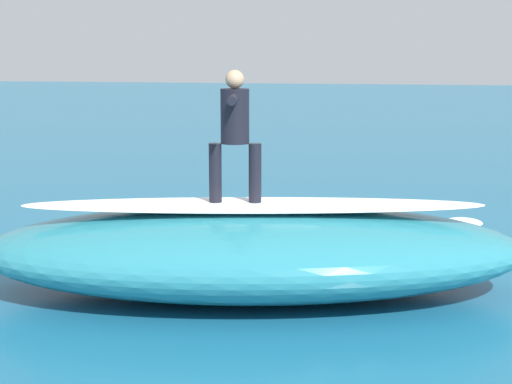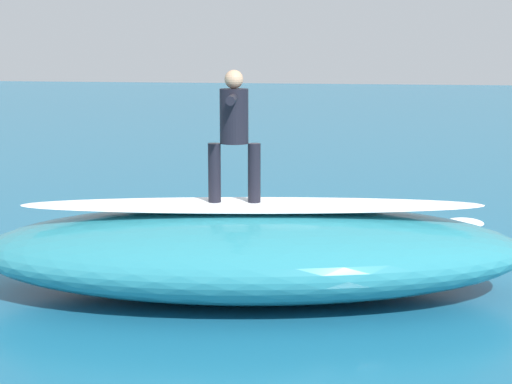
{
  "view_description": "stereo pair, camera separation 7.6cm",
  "coord_description": "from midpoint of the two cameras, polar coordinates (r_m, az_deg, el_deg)",
  "views": [
    {
      "loc": [
        -2.4,
        12.49,
        3.12
      ],
      "look_at": [
        -0.25,
        1.08,
        1.05
      ],
      "focal_mm": 56.54,
      "sensor_mm": 36.0,
      "label": 1
    },
    {
      "loc": [
        -2.48,
        12.48,
        3.12
      ],
      "look_at": [
        -0.25,
        1.08,
        1.05
      ],
      "focal_mm": 56.54,
      "sensor_mm": 36.0,
      "label": 2
    }
  ],
  "objects": [
    {
      "name": "wave_crest",
      "position": [
        10.37,
        -0.4,
        -4.18
      ],
      "size": [
        7.4,
        4.25,
        1.12
      ],
      "primitive_type": "ellipsoid",
      "rotation": [
        0.0,
        0.0,
        0.19
      ],
      "color": "teal",
      "rests_on": "ground_plane"
    },
    {
      "name": "surfer_riding",
      "position": [
        10.1,
        -1.72,
        4.68
      ],
      "size": [
        0.66,
        1.58,
        1.67
      ],
      "rotation": [
        0.0,
        0.0,
        0.17
      ],
      "color": "black",
      "rests_on": "surfboard_riding"
    },
    {
      "name": "foam_patch_near",
      "position": [
        14.87,
        14.34,
        -2.09
      ],
      "size": [
        0.8,
        0.85,
        0.11
      ],
      "primitive_type": "ellipsoid",
      "rotation": [
        0.0,
        0.0,
        1.78
      ],
      "color": "white",
      "rests_on": "ground_plane"
    },
    {
      "name": "foam_patch_mid",
      "position": [
        15.52,
        -8.03,
        -1.43
      ],
      "size": [
        0.68,
        0.63,
        0.08
      ],
      "primitive_type": "ellipsoid",
      "rotation": [
        0.0,
        0.0,
        2.58
      ],
      "color": "white",
      "rests_on": "ground_plane"
    },
    {
      "name": "wave_foam_lip",
      "position": [
        10.24,
        -0.41,
        -0.94
      ],
      "size": [
        6.01,
        2.15,
        0.08
      ],
      "primitive_type": "ellipsoid",
      "rotation": [
        0.0,
        0.0,
        0.19
      ],
      "color": "white",
      "rests_on": "wave_crest"
    },
    {
      "name": "surfboard_riding",
      "position": [
        10.24,
        -1.69,
        -0.95
      ],
      "size": [
        2.3,
        0.83,
        0.08
      ],
      "primitive_type": "ellipsoid",
      "rotation": [
        0.0,
        0.0,
        0.17
      ],
      "color": "#EAE5C6",
      "rests_on": "wave_crest"
    },
    {
      "name": "surfer_paddling",
      "position": [
        13.47,
        1.54,
        -2.3
      ],
      "size": [
        1.83,
        0.33,
        0.33
      ],
      "rotation": [
        0.0,
        0.0,
        -0.01
      ],
      "color": "black",
      "rests_on": "surfboard_paddling"
    },
    {
      "name": "surfboard_paddling",
      "position": [
        13.53,
        0.96,
        -3.03
      ],
      "size": [
        2.39,
        0.53,
        0.08
      ],
      "primitive_type": "ellipsoid",
      "rotation": [
        0.0,
        0.0,
        -0.01
      ],
      "color": "silver",
      "rests_on": "ground_plane"
    },
    {
      "name": "ground_plane",
      "position": [
        13.1,
        -0.35,
        -3.66
      ],
      "size": [
        120.0,
        120.0,
        0.0
      ],
      "primitive_type": "plane",
      "color": "#196084"
    }
  ]
}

